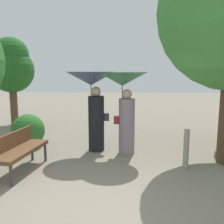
{
  "coord_description": "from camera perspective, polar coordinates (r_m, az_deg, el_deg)",
  "views": [
    {
      "loc": [
        0.23,
        -3.86,
        2.13
      ],
      "look_at": [
        0.0,
        3.13,
        0.96
      ],
      "focal_mm": 40.4,
      "sensor_mm": 36.0,
      "label": 1
    }
  ],
  "objects": [
    {
      "name": "tree_mid_left",
      "position": [
        10.46,
        -21.82,
        9.66
      ],
      "size": [
        1.69,
        1.69,
        3.35
      ],
      "color": "brown",
      "rests_on": "ground"
    },
    {
      "name": "person_left",
      "position": [
        6.54,
        -4.39,
        4.36
      ],
      "size": [
        1.27,
        1.27,
        2.08
      ],
      "rotation": [
        0.0,
        0.0,
        1.7
      ],
      "color": "black",
      "rests_on": "ground"
    },
    {
      "name": "bush_path_right",
      "position": [
        7.44,
        -18.42,
        -3.96
      ],
      "size": [
        0.91,
        0.91,
        0.91
      ],
      "primitive_type": "sphere",
      "color": "#2D6B28",
      "rests_on": "ground"
    },
    {
      "name": "ground_plane",
      "position": [
        4.42,
        -1.44,
        -19.33
      ],
      "size": [
        40.0,
        40.0,
        0.0
      ],
      "primitive_type": "plane",
      "color": "gray"
    },
    {
      "name": "park_bench",
      "position": [
        5.68,
        -20.39,
        -7.66
      ],
      "size": [
        0.75,
        1.56,
        0.83
      ],
      "rotation": [
        0.0,
        0.0,
        1.39
      ],
      "color": "#38383D",
      "rests_on": "ground"
    },
    {
      "name": "person_right",
      "position": [
        6.3,
        2.67,
        4.14
      ],
      "size": [
        1.25,
        1.25,
        2.08
      ],
      "rotation": [
        0.0,
        0.0,
        1.7
      ],
      "color": "gray",
      "rests_on": "ground"
    },
    {
      "name": "path_marker_post",
      "position": [
        5.71,
        16.44,
        -8.11
      ],
      "size": [
        0.12,
        0.12,
        0.88
      ],
      "primitive_type": "cylinder",
      "color": "gray",
      "rests_on": "ground"
    }
  ]
}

